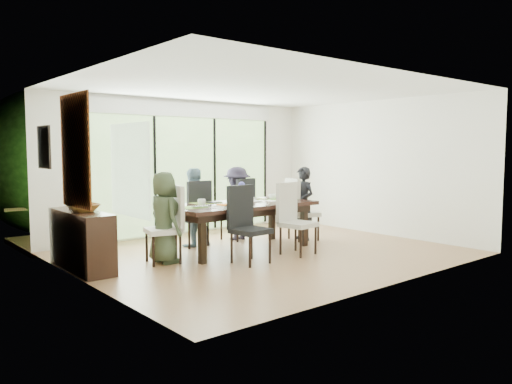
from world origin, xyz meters
TOP-DOWN VIEW (x-y plane):
  - floor at (0.00, 0.00)m, footprint 6.00×5.00m
  - ceiling at (0.00, 0.00)m, footprint 6.00×5.00m
  - wall_back at (0.00, 2.51)m, footprint 6.00×0.02m
  - wall_front at (0.00, -2.51)m, footprint 6.00×0.02m
  - wall_left at (-3.01, 0.00)m, footprint 0.02×5.00m
  - wall_right at (3.01, 0.00)m, footprint 0.02×5.00m
  - glass_doors at (0.00, 2.47)m, footprint 4.20×0.02m
  - blinds_header at (0.00, 2.46)m, footprint 4.40×0.06m
  - mullion_a at (-2.10, 2.46)m, footprint 0.05×0.04m
  - mullion_b at (-0.70, 2.46)m, footprint 0.05×0.04m
  - mullion_c at (0.70, 2.46)m, footprint 0.05×0.04m
  - mullion_d at (2.10, 2.46)m, footprint 0.05×0.04m
  - side_window at (-2.97, -1.20)m, footprint 0.02×0.90m
  - deck at (0.00, 3.40)m, footprint 6.00×1.80m
  - rail_top at (0.00, 4.20)m, footprint 6.00×0.08m
  - foliage_left at (-1.80, 5.20)m, footprint 3.20×3.20m
  - foliage_mid at (0.40, 5.80)m, footprint 4.00×4.00m
  - foliage_right at (2.20, 5.00)m, footprint 2.80×2.80m
  - foliage_far at (-0.60, 6.50)m, footprint 3.60×3.60m
  - table_top at (-0.16, 0.45)m, footprint 2.58×1.18m
  - table_apron at (-0.16, 0.45)m, footprint 2.36×0.97m
  - table_leg_fl at (-1.24, 0.02)m, footprint 0.10×0.10m
  - table_leg_fr at (0.92, 0.02)m, footprint 0.10×0.10m
  - table_leg_bl at (-1.24, 0.88)m, footprint 0.10×0.10m
  - table_leg_br at (0.92, 0.88)m, footprint 0.10×0.10m
  - chair_left_end at (-1.66, 0.45)m, footprint 0.60×0.60m
  - chair_right_end at (1.34, 0.45)m, footprint 0.61×0.61m
  - chair_far_left at (-0.61, 1.30)m, footprint 0.52×0.52m
  - chair_far_right at (0.39, 1.30)m, footprint 0.58×0.58m
  - chair_near_left at (-0.66, -0.42)m, footprint 0.52×0.52m
  - chair_near_right at (0.34, -0.42)m, footprint 0.56×0.56m
  - person_left_end at (-1.64, 0.45)m, footprint 0.41×0.65m
  - person_right_end at (1.32, 0.45)m, footprint 0.43×0.66m
  - person_far_left at (-0.61, 1.28)m, footprint 0.66×0.42m
  - person_far_right at (0.39, 1.28)m, footprint 0.67×0.45m
  - placemat_left at (-1.11, 0.45)m, footprint 0.47×0.34m
  - placemat_right at (0.79, 0.45)m, footprint 0.47×0.34m
  - placemat_far_l at (-0.61, 0.85)m, footprint 0.47×0.34m
  - placemat_far_r at (0.39, 0.85)m, footprint 0.47×0.34m
  - placemat_paper at (-0.71, 0.15)m, footprint 0.47×0.34m
  - tablet_far_l at (-0.51, 0.80)m, footprint 0.28×0.19m
  - tablet_far_r at (0.34, 0.80)m, footprint 0.26×0.18m
  - papers at (0.54, 0.40)m, footprint 0.32×0.24m
  - platter_base at (-0.71, 0.15)m, footprint 0.28×0.28m
  - platter_snacks at (-0.71, 0.15)m, footprint 0.21×0.21m
  - vase at (-0.11, 0.50)m, footprint 0.09×0.09m
  - hyacinth_stems at (-0.11, 0.50)m, footprint 0.04×0.04m
  - hyacinth_blooms at (-0.11, 0.50)m, footprint 0.12×0.12m
  - laptop at (-1.01, 0.35)m, footprint 0.38×0.28m
  - cup_a at (-0.86, 0.60)m, footprint 0.18×0.18m
  - cup_b at (-0.01, 0.35)m, footprint 0.12×0.12m
  - cup_c at (0.64, 0.55)m, footprint 0.19×0.19m
  - book at (0.09, 0.50)m, footprint 0.20×0.26m
  - sideboard at (-2.76, 0.84)m, footprint 0.42×1.50m
  - bowl at (-2.76, 0.74)m, footprint 0.45×0.45m
  - candlestick_base at (-2.76, 1.19)m, footprint 0.09×0.09m
  - candlestick_shaft at (-2.76, 1.19)m, footprint 0.02×0.02m
  - candlestick_pan at (-2.76, 1.19)m, footprint 0.09×0.09m
  - candle at (-2.76, 1.19)m, footprint 0.03×0.03m
  - tapestry at (-2.97, 0.40)m, footprint 0.02×1.00m
  - art_frame at (-2.97, 1.70)m, footprint 0.03×0.55m
  - art_canvas at (-2.95, 1.70)m, footprint 0.01×0.45m

SIDE VIEW (x-z plane):
  - deck at x=0.00m, z-range -0.10..0.00m
  - floor at x=0.00m, z-range -0.01..0.00m
  - table_leg_fl at x=-1.24m, z-range 0.00..0.74m
  - table_leg_fr at x=0.92m, z-range 0.00..0.74m
  - table_leg_bl at x=-1.24m, z-range 0.00..0.74m
  - table_leg_br at x=0.92m, z-range 0.00..0.74m
  - sideboard at x=-2.76m, z-range 0.00..0.84m
  - rail_top at x=0.00m, z-range 0.52..0.58m
  - chair_left_end at x=-1.66m, z-range 0.00..1.18m
  - chair_right_end at x=1.34m, z-range 0.00..1.18m
  - chair_far_left at x=-0.61m, z-range 0.00..1.18m
  - chair_far_right at x=0.39m, z-range 0.00..1.18m
  - chair_near_left at x=-0.66m, z-range 0.00..1.18m
  - chair_near_right at x=0.34m, z-range 0.00..1.18m
  - table_apron at x=-0.16m, z-range 0.62..0.73m
  - person_left_end at x=-1.64m, z-range 0.00..1.39m
  - person_right_end at x=1.32m, z-range 0.00..1.39m
  - person_far_left at x=-0.61m, z-range 0.00..1.39m
  - person_far_right at x=0.39m, z-range 0.00..1.39m
  - table_top at x=-0.16m, z-range 0.74..0.81m
  - papers at x=0.54m, z-range 0.81..0.81m
  - placemat_left at x=-1.11m, z-range 0.81..0.81m
  - placemat_right at x=0.79m, z-range 0.81..0.81m
  - placemat_far_l at x=-0.61m, z-range 0.81..0.81m
  - placemat_far_r at x=0.39m, z-range 0.81..0.81m
  - placemat_paper at x=-0.71m, z-range 0.81..0.81m
  - book at x=0.09m, z-range 0.81..0.83m
  - tablet_far_r at x=0.34m, z-range 0.81..0.82m
  - tablet_far_l at x=-0.51m, z-range 0.81..0.83m
  - laptop at x=-1.01m, z-range 0.81..0.83m
  - platter_base at x=-0.71m, z-range 0.81..0.84m
  - platter_snacks at x=-0.71m, z-range 0.84..0.85m
  - cup_b at x=-0.01m, z-range 0.81..0.91m
  - cup_a at x=-0.86m, z-range 0.81..0.91m
  - cup_c at x=0.64m, z-range 0.81..0.91m
  - candlestick_base at x=-2.76m, z-range 0.84..0.88m
  - vase at x=-0.11m, z-range 0.81..0.94m
  - bowl at x=-2.76m, z-range 0.84..0.95m
  - hyacinth_stems at x=-0.11m, z-range 0.91..1.09m
  - hyacinth_blooms at x=-0.11m, z-range 1.05..1.17m
  - glass_doors at x=0.00m, z-range 0.05..2.35m
  - mullion_a at x=-2.10m, z-range 0.05..2.35m
  - mullion_b at x=-0.70m, z-range 0.05..2.35m
  - mullion_c at x=0.70m, z-range 0.05..2.35m
  - mullion_d at x=2.10m, z-range 0.05..2.35m
  - foliage_right at x=2.20m, z-range -0.14..2.66m
  - wall_back at x=0.00m, z-range 0.00..2.70m
  - wall_front at x=0.00m, z-range 0.00..2.70m
  - wall_left at x=-3.01m, z-range 0.00..2.70m
  - wall_right at x=3.01m, z-range 0.00..2.70m
  - foliage_left at x=-1.80m, z-range -0.16..3.04m
  - candlestick_shaft at x=-2.76m, z-range 0.87..2.04m
  - side_window at x=-2.97m, z-range 1.00..2.00m
  - foliage_far at x=-0.60m, z-range -0.18..3.42m
  - tapestry at x=-2.97m, z-range 0.95..2.45m
  - art_frame at x=-2.97m, z-range 1.42..2.08m
  - art_canvas at x=-2.95m, z-range 1.48..2.02m
  - foliage_mid at x=0.40m, z-range -0.20..3.80m
  - candlestick_pan at x=-2.76m, z-range 2.02..2.05m
  - candle at x=-2.76m, z-range 2.04..2.14m
  - blinds_header at x=0.00m, z-range 2.36..2.64m
  - ceiling at x=0.00m, z-range 2.70..2.71m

